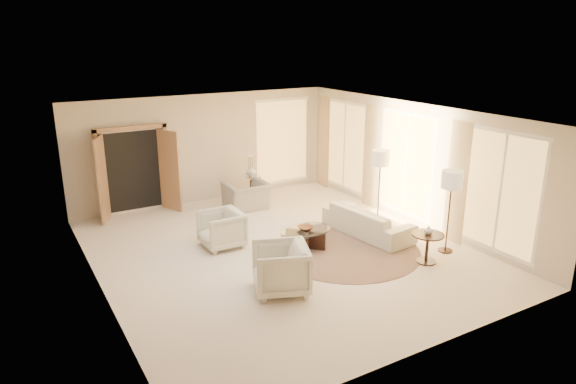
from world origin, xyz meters
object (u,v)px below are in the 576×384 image
sofa (368,221)px  end_table (427,243)px  floor_lamp_far (452,183)px  bowl (306,228)px  floor_lamp_near (381,161)px  armchair_right (281,266)px  coffee_table (306,236)px  armchair_left (221,227)px  accent_chair (246,191)px  side_vase (251,171)px  end_vase (428,230)px  side_table (251,185)px

sofa → end_table: bearing=175.6°
floor_lamp_far → bowl: (-2.39, 1.58, -0.99)m
sofa → floor_lamp_near: floor_lamp_near is taller
floor_lamp_near → armchair_right: bearing=-153.0°
coffee_table → end_table: (1.67, -1.76, 0.14)m
armchair_left → coffee_table: size_ratio=0.67×
sofa → armchair_left: armchair_left is taller
accent_chair → side_vase: size_ratio=3.91×
accent_chair → floor_lamp_far: size_ratio=0.62×
armchair_left → side_vase: 3.23m
accent_chair → bowl: (-0.06, -2.89, -0.00)m
armchair_right → side_vase: size_ratio=3.48×
accent_chair → end_vase: accent_chair is taller
sofa → armchair_left: (-3.05, 1.01, 0.11)m
side_table → side_vase: size_ratio=2.47×
side_table → floor_lamp_near: size_ratio=0.39×
bowl → end_vase: end_vase is taller
floor_lamp_far → end_vase: size_ratio=9.85×
sofa → end_table: size_ratio=3.44×
side_vase → armchair_right: bearing=-110.9°
coffee_table → bowl: size_ratio=3.97×
floor_lamp_far → coffee_table: bearing=146.5°
coffee_table → end_vase: bearing=-46.5°
sofa → end_table: (0.07, -1.72, 0.09)m
end_table → end_vase: end_vase is taller
sofa → floor_lamp_near: (0.79, 0.60, 1.13)m
floor_lamp_near → floor_lamp_far: bearing=-90.0°
coffee_table → armchair_left: bearing=146.2°
end_table → floor_lamp_far: 1.28m
sofa → armchair_right: bearing=107.3°
side_table → end_table: bearing=-77.6°
bowl → end_table: bearing=-46.5°
armchair_left → sofa: bearing=71.9°
end_table → floor_lamp_near: (0.72, 2.32, 1.04)m
armchair_right → side_vase: armchair_right is taller
armchair_right → armchair_left: bearing=-156.5°
sofa → end_vase: end_vase is taller
sofa → side_vase: 3.76m
armchair_left → side_vase: size_ratio=3.13×
bowl → end_vase: 2.43m
end_table → floor_lamp_near: bearing=72.7°
bowl → side_vase: size_ratio=1.17×
sofa → side_table: size_ratio=3.23×
sofa → armchair_right: (-2.95, -1.31, 0.15)m
end_table → coffee_table: bearing=133.5°
floor_lamp_near → floor_lamp_far: 2.14m
end_vase → side_vase: size_ratio=0.64×
armchair_right → sofa: bearing=135.0°
armchair_left → bowl: armchair_left is taller
accent_chair → side_vase: side_vase is taller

